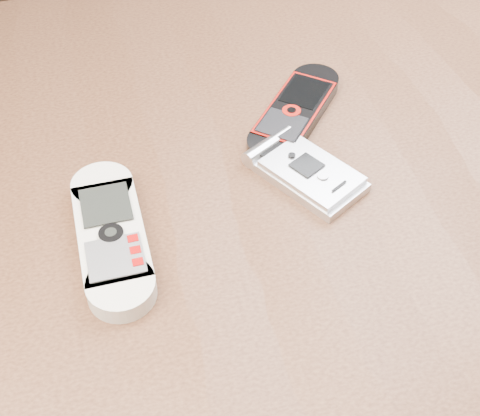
% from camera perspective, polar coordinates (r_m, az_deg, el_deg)
% --- Properties ---
extents(table, '(1.20, 0.80, 0.75)m').
position_cam_1_polar(table, '(0.63, -0.45, -7.37)').
color(table, black).
rests_on(table, ground).
extents(nokia_white, '(0.05, 0.16, 0.02)m').
position_cam_1_polar(nokia_white, '(0.53, -10.92, -2.25)').
color(nokia_white, silver).
rests_on(nokia_white, table).
extents(nokia_black_red, '(0.13, 0.14, 0.02)m').
position_cam_1_polar(nokia_black_red, '(0.64, 4.70, 8.21)').
color(nokia_black_red, black).
rests_on(nokia_black_red, table).
extents(motorola_razr, '(0.10, 0.12, 0.02)m').
position_cam_1_polar(motorola_razr, '(0.57, 5.89, 3.01)').
color(motorola_razr, silver).
rests_on(motorola_razr, table).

